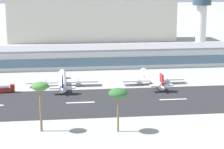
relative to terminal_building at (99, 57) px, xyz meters
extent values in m
plane|color=#9E9E99|center=(-13.46, -76.00, -5.71)|extent=(1400.00, 1400.00, 0.00)
cube|color=#262628|center=(-13.46, -76.60, -5.67)|extent=(800.00, 43.73, 0.08)
cube|color=white|center=(-15.25, -76.60, -5.63)|extent=(12.00, 1.20, 0.01)
cube|color=white|center=(24.55, -76.60, -5.63)|extent=(12.00, 1.20, 0.01)
cube|color=#B7BABC|center=(0.00, 0.06, -0.50)|extent=(215.42, 22.34, 10.42)
cube|color=#476075|center=(0.00, -11.26, -1.02)|extent=(208.95, 0.30, 4.69)
cube|color=gray|center=(0.00, 0.06, 5.21)|extent=(217.57, 22.56, 1.00)
cylinder|color=silver|center=(76.42, 47.03, 10.31)|extent=(7.05, 7.05, 32.05)
cylinder|color=#2D4251|center=(76.42, 47.03, 29.07)|extent=(13.06, 13.06, 5.47)
cube|color=beige|center=(5.13, 107.73, 17.51)|extent=(133.94, 26.13, 46.45)
cylinder|color=white|center=(-22.13, -45.84, -2.98)|extent=(4.01, 35.28, 3.52)
sphere|color=white|center=(-21.88, -28.23, -2.98)|extent=(3.35, 3.35, 3.35)
cone|color=white|center=(-22.37, -63.45, -2.98)|extent=(3.26, 6.38, 3.17)
cube|color=white|center=(-22.14, -46.54, -3.34)|extent=(34.08, 5.76, 0.78)
cylinder|color=gray|center=(-14.49, -46.65, -3.95)|extent=(2.36, 4.96, 2.29)
cylinder|color=gray|center=(-29.79, -46.44, -3.95)|extent=(2.36, 4.96, 2.29)
cube|color=white|center=(-22.35, -62.04, -2.63)|extent=(11.60, 3.07, 0.62)
cube|color=navy|center=(-22.35, -62.04, -0.17)|extent=(0.63, 4.76, 5.64)
cylinder|color=black|center=(-22.15, -47.60, -5.23)|extent=(0.63, 0.63, 0.97)
cylinder|color=white|center=(21.62, -47.11, -3.00)|extent=(5.38, 35.19, 3.51)
sphere|color=white|center=(20.68, -29.61, -3.00)|extent=(3.33, 3.33, 3.33)
cone|color=white|center=(22.56, -64.62, -3.00)|extent=(3.49, 6.47, 3.16)
cube|color=white|center=(21.66, -47.81, -3.35)|extent=(30.97, 6.90, 0.77)
cylinder|color=gray|center=(28.56, -47.44, -3.96)|extent=(2.54, 5.02, 2.28)
cylinder|color=gray|center=(14.76, -48.18, -3.96)|extent=(2.54, 5.02, 2.28)
cube|color=white|center=(22.49, -63.21, -2.65)|extent=(10.59, 3.45, 0.62)
cube|color=red|center=(22.49, -63.21, -0.19)|extent=(0.81, 4.76, 5.61)
cylinder|color=black|center=(21.72, -48.86, -5.23)|extent=(0.63, 0.63, 0.96)
cube|color=#B2231E|center=(-48.16, -55.62, -4.56)|extent=(8.73, 3.51, 1.40)
cylinder|color=silver|center=(-49.18, -55.74, -2.81)|extent=(5.97, 2.72, 2.10)
cube|color=#B2231E|center=(-44.95, -55.27, -2.96)|extent=(2.29, 2.60, 1.80)
cylinder|color=black|center=(-45.07, -56.59, -5.26)|extent=(0.93, 0.38, 0.90)
cylinder|color=black|center=(-45.35, -54.01, -5.26)|extent=(0.93, 0.38, 0.90)
cylinder|color=brown|center=(-30.51, -110.45, 2.18)|extent=(0.79, 0.79, 15.78)
ellipsoid|color=#427538|center=(-30.51, -110.45, 10.07)|extent=(5.70, 5.70, 3.14)
cylinder|color=brown|center=(-4.59, -114.14, 1.00)|extent=(0.67, 0.67, 13.42)
ellipsoid|color=#2D602D|center=(-4.59, -114.14, 7.71)|extent=(6.43, 6.43, 3.54)
camera|label=1|loc=(-25.07, -260.21, 46.40)|focal=73.01mm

